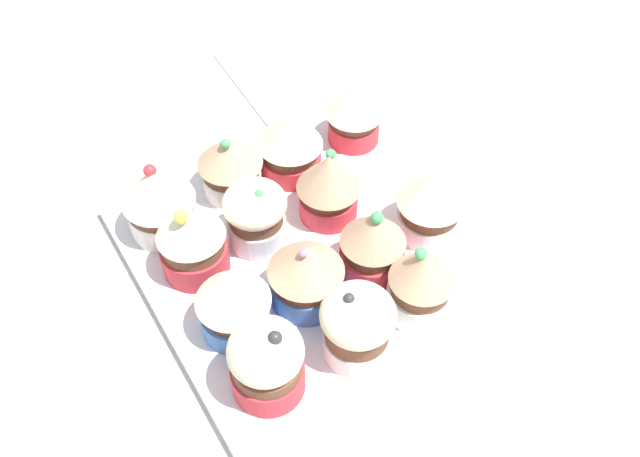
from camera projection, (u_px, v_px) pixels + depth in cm
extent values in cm
cube|color=beige|center=(320.00, 268.00, 65.41)|extent=(180.00, 180.00, 3.00)
cube|color=silver|center=(320.00, 254.00, 63.82)|extent=(30.66, 30.66, 1.20)
cylinder|color=white|center=(163.00, 218.00, 64.08)|extent=(6.14, 6.14, 2.71)
cylinder|color=brown|center=(160.00, 204.00, 62.64)|extent=(5.88, 5.88, 1.09)
cone|color=#F4EDC6|center=(155.00, 186.00, 60.89)|extent=(6.59, 6.59, 3.52)
sphere|color=red|center=(150.00, 171.00, 59.86)|extent=(1.14, 1.14, 1.14)
cylinder|color=#D1333D|center=(195.00, 257.00, 61.05)|extent=(5.86, 5.86, 2.78)
cylinder|color=brown|center=(192.00, 241.00, 59.41)|extent=(5.37, 5.37, 1.56)
cone|color=#F4EDC6|center=(188.00, 223.00, 57.60)|extent=(5.89, 5.89, 3.21)
sphere|color=#EAD64C|center=(181.00, 217.00, 56.12)|extent=(1.19, 1.19, 1.19)
cylinder|color=#477AC6|center=(236.00, 319.00, 57.19)|extent=(5.69, 5.69, 2.27)
cylinder|color=brown|center=(234.00, 306.00, 55.78)|extent=(5.02, 5.02, 1.47)
cone|color=#F4EDC6|center=(231.00, 289.00, 54.05)|extent=(6.09, 6.09, 3.08)
cylinder|color=#D1333D|center=(268.00, 377.00, 53.58)|extent=(5.68, 5.68, 2.56)
cylinder|color=brown|center=(267.00, 365.00, 52.18)|extent=(5.32, 5.32, 1.14)
ellipsoid|color=#F4EDC6|center=(265.00, 351.00, 50.75)|extent=(5.72, 5.72, 4.37)
sphere|color=#333338|center=(275.00, 338.00, 49.12)|extent=(1.09, 1.09, 1.09)
cylinder|color=white|center=(233.00, 181.00, 67.41)|extent=(5.59, 5.59, 2.36)
cylinder|color=brown|center=(231.00, 168.00, 66.04)|extent=(5.36, 5.36, 1.26)
cone|color=tan|center=(228.00, 151.00, 64.41)|extent=(6.17, 6.17, 3.05)
sphere|color=#4CB266|center=(225.00, 144.00, 63.01)|extent=(0.94, 0.94, 0.94)
cylinder|color=white|center=(257.00, 230.00, 63.19)|extent=(5.28, 5.28, 2.64)
cylinder|color=brown|center=(256.00, 216.00, 61.75)|extent=(4.83, 4.83, 1.15)
ellipsoid|color=#F4EDC6|center=(255.00, 204.00, 60.54)|extent=(5.66, 5.66, 3.42)
sphere|color=#4CB266|center=(259.00, 194.00, 59.11)|extent=(0.82, 0.82, 0.82)
cylinder|color=#477AC6|center=(306.00, 289.00, 59.01)|extent=(6.09, 6.09, 2.52)
cylinder|color=brown|center=(306.00, 275.00, 57.60)|extent=(5.72, 5.72, 1.23)
cone|color=tan|center=(306.00, 259.00, 56.02)|extent=(6.39, 6.39, 2.95)
sphere|color=pink|center=(303.00, 253.00, 54.66)|extent=(0.70, 0.70, 0.70)
cylinder|color=white|center=(356.00, 342.00, 55.77)|extent=(5.41, 5.41, 2.26)
cylinder|color=brown|center=(357.00, 329.00, 54.34)|extent=(5.10, 5.10, 1.52)
ellipsoid|color=#F4EDC6|center=(358.00, 315.00, 52.85)|extent=(5.92, 5.92, 4.03)
sphere|color=#333338|center=(349.00, 299.00, 51.52)|extent=(0.91, 0.91, 0.91)
cylinder|color=#D1333D|center=(291.00, 163.00, 69.19)|extent=(5.95, 5.95, 2.20)
cylinder|color=brown|center=(291.00, 149.00, 67.83)|extent=(5.40, 5.40, 1.40)
cone|color=#F4EDC6|center=(290.00, 129.00, 65.83)|extent=(6.30, 6.30, 3.89)
cylinder|color=#D1333D|center=(328.00, 205.00, 65.41)|extent=(5.44, 5.44, 2.37)
cylinder|color=brown|center=(329.00, 191.00, 64.07)|extent=(4.94, 4.94, 1.17)
cone|color=tan|center=(329.00, 172.00, 62.21)|extent=(5.93, 5.93, 3.75)
sphere|color=#4CB266|center=(331.00, 154.00, 61.20)|extent=(0.94, 0.94, 0.94)
cylinder|color=#D1333D|center=(371.00, 260.00, 61.02)|extent=(5.62, 5.62, 2.47)
cylinder|color=brown|center=(372.00, 246.00, 59.55)|extent=(4.96, 4.96, 1.41)
cone|color=tan|center=(374.00, 228.00, 57.77)|extent=(5.65, 5.65, 3.31)
sphere|color=#4CB266|center=(377.00, 218.00, 56.52)|extent=(1.09, 1.09, 1.09)
cylinder|color=white|center=(418.00, 300.00, 58.19)|extent=(5.41, 5.41, 2.69)
cylinder|color=brown|center=(421.00, 285.00, 56.61)|extent=(4.86, 4.86, 1.50)
cone|color=tan|center=(424.00, 267.00, 54.90)|extent=(5.44, 5.44, 3.02)
sphere|color=#4CB266|center=(421.00, 254.00, 54.05)|extent=(1.01, 1.01, 1.01)
cylinder|color=#D1333D|center=(354.00, 130.00, 72.25)|extent=(5.24, 5.24, 2.31)
cylinder|color=brown|center=(354.00, 118.00, 70.95)|extent=(4.87, 4.87, 1.11)
cone|color=#F4EDC6|center=(355.00, 99.00, 69.14)|extent=(5.81, 5.81, 3.69)
cylinder|color=white|center=(428.00, 222.00, 64.11)|extent=(5.81, 5.81, 2.26)
cylinder|color=brown|center=(430.00, 208.00, 62.66)|extent=(5.33, 5.33, 1.55)
cone|color=#F4EDC6|center=(434.00, 187.00, 60.71)|extent=(6.18, 6.18, 3.60)
cube|color=white|center=(290.00, 71.00, 82.19)|extent=(15.46, 13.71, 0.60)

